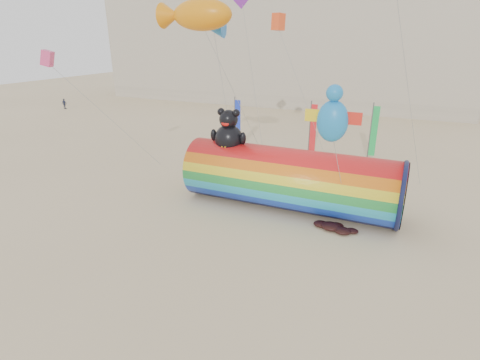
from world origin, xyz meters
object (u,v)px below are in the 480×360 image
at_px(kite_handler, 319,204).
at_px(fabric_bundle, 334,227).
at_px(hotel_building, 280,39).
at_px(windsock_assembly, 289,178).

xyz_separation_m(kite_handler, fabric_bundle, (1.28, -1.53, -0.63)).
height_order(hotel_building, windsock_assembly, hotel_building).
height_order(hotel_building, kite_handler, hotel_building).
xyz_separation_m(windsock_assembly, kite_handler, (2.11, -0.40, -1.30)).
bearing_deg(windsock_assembly, hotel_building, 109.53).
bearing_deg(hotel_building, fabric_bundle, -67.39).
bearing_deg(kite_handler, hotel_building, -84.05).
relative_size(hotel_building, kite_handler, 37.86).
xyz_separation_m(hotel_building, windsock_assembly, (14.90, -42.02, -8.22)).
bearing_deg(kite_handler, windsock_assembly, -26.62).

